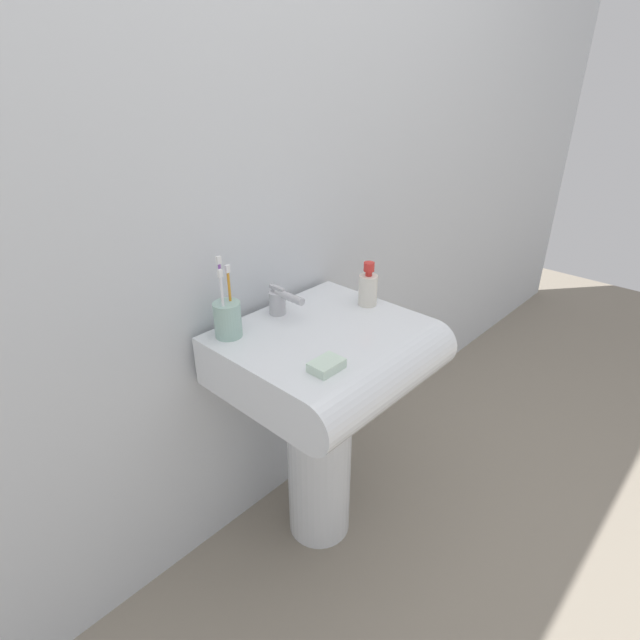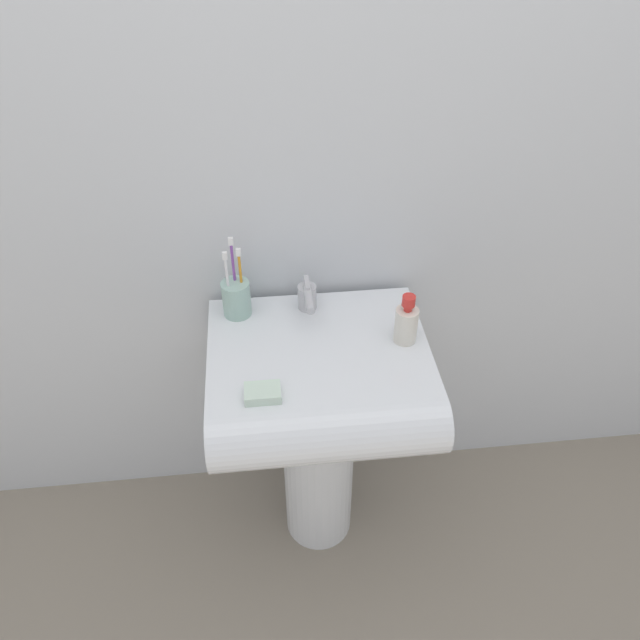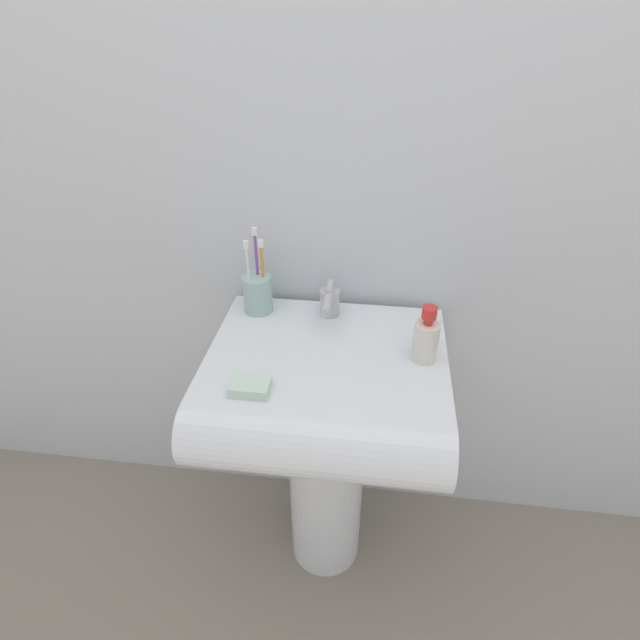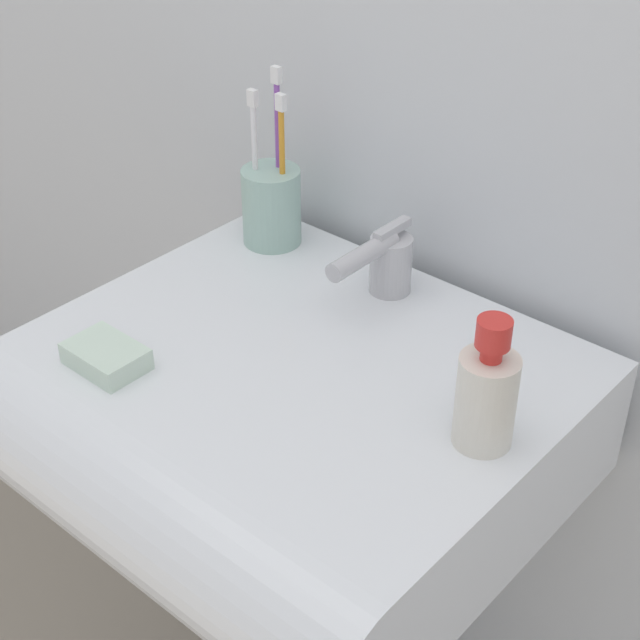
# 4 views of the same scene
# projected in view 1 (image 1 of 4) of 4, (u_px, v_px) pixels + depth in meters

# --- Properties ---
(ground_plane) EXTENTS (6.00, 6.00, 0.00)m
(ground_plane) POSITION_uv_depth(u_px,v_px,m) (319.00, 524.00, 1.73)
(ground_plane) COLOR gray
(ground_plane) RESTS_ON ground
(wall_back) EXTENTS (5.00, 0.05, 2.40)m
(wall_back) POSITION_uv_depth(u_px,v_px,m) (249.00, 156.00, 1.34)
(wall_back) COLOR silver
(wall_back) RESTS_ON ground
(sink_pedestal) EXTENTS (0.20, 0.20, 0.62)m
(sink_pedestal) POSITION_uv_depth(u_px,v_px,m) (319.00, 455.00, 1.59)
(sink_pedestal) COLOR white
(sink_pedestal) RESTS_ON ground
(sink_basin) EXTENTS (0.54, 0.50, 0.14)m
(sink_basin) POSITION_uv_depth(u_px,v_px,m) (333.00, 358.00, 1.38)
(sink_basin) COLOR white
(sink_basin) RESTS_ON sink_pedestal
(faucet) EXTENTS (0.05, 0.13, 0.09)m
(faucet) POSITION_uv_depth(u_px,v_px,m) (280.00, 301.00, 1.44)
(faucet) COLOR #B7B7BC
(faucet) RESTS_ON sink_basin
(toothbrush_cup) EXTENTS (0.07, 0.07, 0.22)m
(toothbrush_cup) POSITION_uv_depth(u_px,v_px,m) (228.00, 318.00, 1.32)
(toothbrush_cup) COLOR #99BFB2
(toothbrush_cup) RESTS_ON sink_basin
(soap_bottle) EXTENTS (0.06, 0.06, 0.14)m
(soap_bottle) POSITION_uv_depth(u_px,v_px,m) (368.00, 288.00, 1.50)
(soap_bottle) COLOR silver
(soap_bottle) RESTS_ON sink_basin
(bar_soap) EXTENTS (0.08, 0.06, 0.02)m
(bar_soap) POSITION_uv_depth(u_px,v_px,m) (326.00, 365.00, 1.19)
(bar_soap) COLOR silver
(bar_soap) RESTS_ON sink_basin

